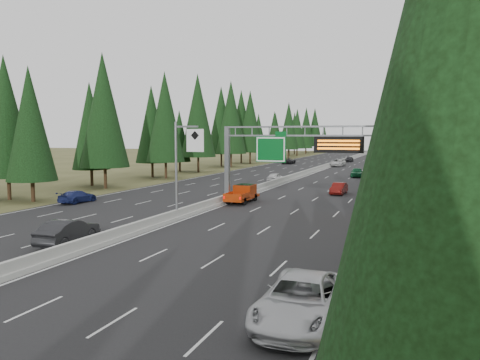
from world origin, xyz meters
name	(u,v)px	position (x,y,z in m)	size (l,w,h in m)	color
road	(316,172)	(0.00, 80.00, 0.04)	(32.00, 260.00, 0.08)	black
shoulder_right	(415,175)	(17.80, 80.00, 0.03)	(3.60, 260.00, 0.06)	olive
shoulder_left	(230,169)	(-17.80, 80.00, 0.03)	(3.60, 260.00, 0.06)	#3F431F
median_barrier	(316,170)	(0.00, 80.00, 0.41)	(0.70, 260.00, 0.85)	#999994
sign_gantry	(311,154)	(8.92, 34.88, 5.27)	(16.75, 0.98, 7.80)	slate
hov_sign_pole	(182,163)	(0.58, 24.97, 4.72)	(2.80, 0.50, 8.00)	slate
tree_row_right	(448,117)	(22.05, 65.74, 9.67)	(11.16, 242.75, 18.98)	black
tree_row_left	(204,123)	(-22.00, 76.56, 9.52)	(11.82, 242.81, 18.80)	black
silver_minivan	(301,300)	(14.50, 8.00, 0.93)	(2.82, 6.12, 1.70)	silver
red_pickup	(244,192)	(1.50, 36.60, 1.08)	(1.97, 5.52, 1.80)	black
car_ahead_green	(357,172)	(8.84, 70.55, 0.87)	(1.86, 4.63, 1.58)	#13562F
car_ahead_dkred	(339,188)	(9.72, 46.64, 0.75)	(1.43, 4.10, 1.35)	#5D100D
car_ahead_dkgrey	(386,177)	(13.87, 64.49, 0.82)	(2.07, 5.10, 1.48)	black
car_ahead_white	(338,163)	(1.50, 96.42, 0.89)	(2.68, 5.81, 1.61)	#BEBEBE
car_ahead_far	(349,159)	(1.50, 114.68, 0.80)	(1.71, 4.25, 1.45)	black
car_onc_near	(68,231)	(-2.38, 15.00, 0.88)	(1.69, 4.83, 1.59)	black
car_onc_blue	(78,197)	(-14.26, 30.00, 0.72)	(1.79, 4.41, 1.28)	navy
car_onc_white	(275,177)	(-1.50, 58.09, 0.76)	(1.60, 3.97, 1.35)	silver
car_onc_far	(289,161)	(-11.20, 101.93, 0.82)	(2.44, 5.30, 1.47)	black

